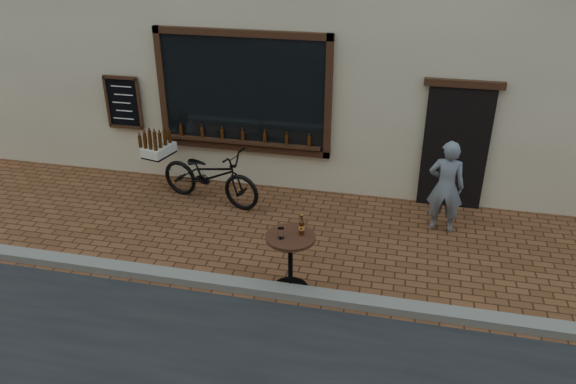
# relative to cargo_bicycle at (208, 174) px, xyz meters

# --- Properties ---
(ground) EXTENTS (90.00, 90.00, 0.00)m
(ground) POSITION_rel_cargo_bicycle_xyz_m (2.37, -2.65, -0.54)
(ground) COLOR #59331C
(ground) RESTS_ON ground
(kerb) EXTENTS (90.00, 0.25, 0.12)m
(kerb) POSITION_rel_cargo_bicycle_xyz_m (2.37, -2.45, -0.48)
(kerb) COLOR slate
(kerb) RESTS_ON ground
(cargo_bicycle) EXTENTS (2.45, 1.17, 1.13)m
(cargo_bicycle) POSITION_rel_cargo_bicycle_xyz_m (0.00, 0.00, 0.00)
(cargo_bicycle) COLOR black
(cargo_bicycle) RESTS_ON ground
(bistro_table) EXTENTS (0.69, 0.69, 1.18)m
(bistro_table) POSITION_rel_cargo_bicycle_xyz_m (2.04, -2.30, 0.09)
(bistro_table) COLOR black
(bistro_table) RESTS_ON ground
(pedestrian) EXTENTS (0.61, 0.42, 1.59)m
(pedestrian) POSITION_rel_cargo_bicycle_xyz_m (4.13, -0.11, 0.26)
(pedestrian) COLOR slate
(pedestrian) RESTS_ON ground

